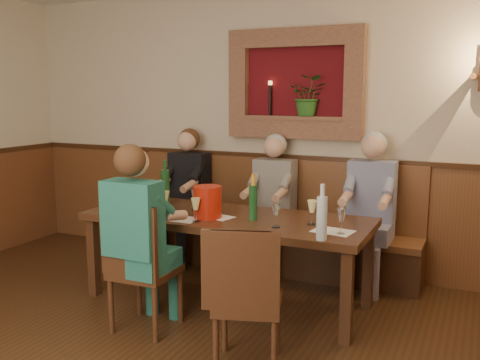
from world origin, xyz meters
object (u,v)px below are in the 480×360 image
at_px(person_bench_left, 186,207).
at_px(spittoon_bucket, 208,202).
at_px(bench, 268,237).
at_px(person_bench_right, 369,224).
at_px(wine_bottle_green_b, 165,186).
at_px(water_bottle, 322,217).
at_px(dining_table, 227,224).
at_px(person_bench_mid, 271,217).
at_px(chair_near_left, 145,292).
at_px(wine_bottle_green_a, 253,202).
at_px(chair_near_right, 248,327).
at_px(person_chair_front, 142,255).

xyz_separation_m(person_bench_left, spittoon_bucket, (0.79, -0.98, 0.31)).
xyz_separation_m(bench, spittoon_bucket, (-0.11, -1.08, 0.55)).
height_order(bench, person_bench_right, person_bench_right).
bearing_deg(bench, spittoon_bucket, -95.58).
distance_m(wine_bottle_green_b, water_bottle, 1.73).
height_order(dining_table, person_bench_mid, person_bench_mid).
bearing_deg(wine_bottle_green_b, person_bench_left, 105.95).
xyz_separation_m(spittoon_bucket, wine_bottle_green_b, (-0.60, 0.30, 0.04)).
bearing_deg(chair_near_left, person_bench_left, 107.26).
distance_m(dining_table, wine_bottle_green_a, 0.36).
bearing_deg(chair_near_right, wine_bottle_green_b, 121.92).
relative_size(dining_table, spittoon_bucket, 9.12).
xyz_separation_m(wine_bottle_green_a, water_bottle, (0.67, -0.34, 0.01)).
bearing_deg(bench, person_chair_front, -100.47).
relative_size(bench, person_bench_right, 2.11).
distance_m(dining_table, person_bench_right, 1.32).
bearing_deg(spittoon_bucket, water_bottle, -13.92).
xyz_separation_m(person_bench_mid, wine_bottle_green_b, (-0.78, -0.68, 0.35)).
bearing_deg(wine_bottle_green_a, person_bench_left, 142.31).
bearing_deg(person_bench_right, person_chair_front, -129.61).
distance_m(dining_table, person_bench_left, 1.23).
bearing_deg(person_bench_left, chair_near_left, -69.98).
distance_m(bench, person_bench_right, 1.06).
distance_m(person_bench_right, person_chair_front, 2.10).
height_order(person_bench_left, wine_bottle_green_a, person_bench_left).
bearing_deg(wine_bottle_green_b, wine_bottle_green_a, -12.84).
height_order(person_bench_right, water_bottle, person_bench_right).
xyz_separation_m(person_bench_mid, spittoon_bucket, (-0.18, -0.98, 0.32)).
height_order(bench, wine_bottle_green_a, wine_bottle_green_a).
bearing_deg(wine_bottle_green_a, water_bottle, -26.72).
xyz_separation_m(person_bench_left, person_chair_front, (0.58, -1.62, 0.01)).
relative_size(person_bench_left, person_bench_right, 0.98).
distance_m(person_bench_left, wine_bottle_green_a, 1.51).
bearing_deg(spittoon_bucket, bench, 84.42).
xyz_separation_m(dining_table, person_bench_right, (1.02, 0.84, -0.09)).
bearing_deg(chair_near_right, person_chair_front, 151.24).
bearing_deg(person_bench_left, chair_near_right, -49.80).
xyz_separation_m(dining_table, chair_near_right, (0.62, -0.96, -0.40)).
distance_m(person_bench_mid, person_bench_right, 0.95).
bearing_deg(spittoon_bucket, person_bench_right, 40.98).
relative_size(bench, water_bottle, 7.54).
distance_m(chair_near_left, spittoon_bucket, 0.88).
relative_size(dining_table, wine_bottle_green_a, 6.39).
xyz_separation_m(person_chair_front, wine_bottle_green_b, (-0.39, 0.94, 0.33)).
xyz_separation_m(chair_near_left, person_bench_right, (1.34, 1.59, 0.30)).
height_order(dining_table, bench, bench).
height_order(dining_table, person_bench_right, person_bench_right).
bearing_deg(water_bottle, wine_bottle_green_a, 153.28).
bearing_deg(dining_table, chair_near_right, -57.05).
bearing_deg(chair_near_left, person_bench_right, 47.25).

